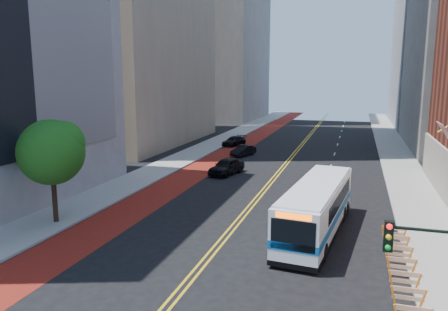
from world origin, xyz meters
TOP-DOWN VIEW (x-y plane):
  - ground at (0.00, 0.00)m, footprint 160.00×160.00m
  - sidewalk_left at (-12.00, 30.00)m, footprint 4.00×140.00m
  - sidewalk_right at (12.00, 30.00)m, footprint 4.00×140.00m
  - bus_lane_paint at (-8.10, 30.00)m, footprint 3.60×140.00m
  - center_line_inner at (-0.18, 30.00)m, footprint 0.14×140.00m
  - center_line_outer at (0.18, 30.00)m, footprint 0.14×140.00m
  - lane_dashes at (4.80, 38.00)m, footprint 0.14×98.20m
  - construction_barriers at (9.60, 3.42)m, footprint 1.42×10.91m
  - street_tree at (-11.24, 6.04)m, footprint 4.20×4.20m
  - traffic_signal at (9.41, -3.51)m, footprint 2.21×0.34m
  - transit_bus at (5.17, 9.06)m, footprint 3.78×11.87m
  - car_a at (-4.78, 23.24)m, footprint 2.98×5.05m
  - car_b at (-5.74, 33.54)m, footprint 2.56×4.11m
  - car_c at (-8.95, 40.84)m, footprint 3.00×4.72m

SIDE VIEW (x-z plane):
  - ground at x=0.00m, z-range 0.00..0.00m
  - center_line_inner at x=-0.18m, z-range 0.00..0.01m
  - center_line_outer at x=0.18m, z-range 0.00..0.01m
  - bus_lane_paint at x=-8.10m, z-range 0.00..0.01m
  - lane_dashes at x=4.80m, z-range 0.00..0.01m
  - sidewalk_left at x=-12.00m, z-range 0.00..0.15m
  - sidewalk_right at x=12.00m, z-range 0.00..0.15m
  - car_c at x=-8.95m, z-range 0.00..1.27m
  - car_b at x=-5.74m, z-range 0.00..1.28m
  - construction_barriers at x=9.60m, z-range 0.17..1.18m
  - car_a at x=-4.78m, z-range 0.00..1.61m
  - transit_bus at x=5.17m, z-range 0.07..3.28m
  - traffic_signal at x=9.41m, z-range 1.18..6.26m
  - street_tree at x=-11.24m, z-range 1.56..8.26m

